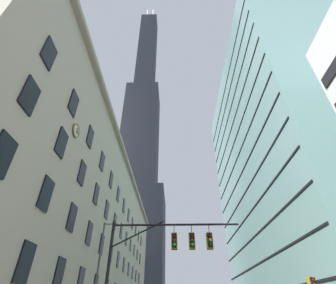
# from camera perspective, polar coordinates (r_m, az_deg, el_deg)

# --- Properties ---
(station_building) EXTENTS (17.10, 70.33, 24.61)m
(station_building) POSITION_cam_1_polar(r_m,az_deg,el_deg) (45.99, -21.35, -19.39)
(station_building) COLOR #B2A88E
(station_building) RESTS_ON ground
(dark_skyscraper) EXTENTS (27.83, 27.83, 224.38)m
(dark_skyscraper) POSITION_cam_1_polar(r_m,az_deg,el_deg) (130.94, -6.84, -3.97)
(dark_skyscraper) COLOR black
(dark_skyscraper) RESTS_ON ground
(glass_office_midrise) EXTENTS (16.76, 45.78, 53.91)m
(glass_office_midrise) POSITION_cam_1_polar(r_m,az_deg,el_deg) (55.18, 24.49, -4.29)
(glass_office_midrise) COLOR gray
(glass_office_midrise) RESTS_ON ground
(traffic_signal_mast) EXTENTS (8.82, 0.63, 6.77)m
(traffic_signal_mast) POSITION_cam_1_polar(r_m,az_deg,el_deg) (17.56, 0.16, -23.71)
(traffic_signal_mast) COLOR black
(traffic_signal_mast) RESTS_ON sidewalk_left
(street_lamppost) EXTENTS (1.80, 0.32, 8.86)m
(street_lamppost) POSITION_cam_1_polar(r_m,az_deg,el_deg) (25.63, -15.36, -25.73)
(street_lamppost) COLOR #47474C
(street_lamppost) RESTS_ON sidewalk_left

